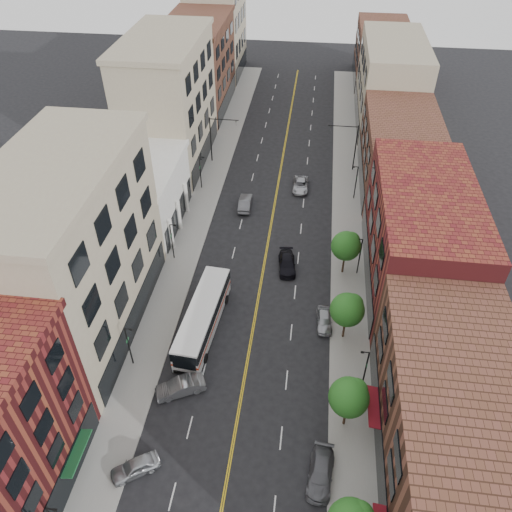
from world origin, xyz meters
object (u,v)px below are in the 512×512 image
at_px(car_angle_b, 180,387).
at_px(car_lane_a, 287,264).
at_px(car_angle_a, 135,467).
at_px(car_parked_mid, 321,473).
at_px(car_parked_far, 324,320).
at_px(car_lane_c, 299,184).
at_px(car_lane_b, 301,185).
at_px(city_bus, 203,316).
at_px(car_lane_behind, 245,203).

height_order(car_angle_b, car_lane_a, car_angle_b).
xyz_separation_m(car_angle_a, car_parked_mid, (14.80, 1.35, 0.01)).
bearing_deg(car_parked_far, car_angle_a, -132.95).
bearing_deg(car_lane_c, car_angle_a, -108.60).
height_order(car_lane_a, car_lane_b, car_lane_a).
distance_m(car_angle_b, car_parked_far, 16.38).
bearing_deg(car_parked_far, car_lane_c, 95.61).
bearing_deg(car_lane_c, city_bus, -111.24).
height_order(car_parked_far, car_lane_c, car_parked_far).
relative_size(car_parked_far, car_lane_a, 0.83).
distance_m(car_lane_behind, car_lane_c, 9.31).
height_order(car_angle_a, car_angle_b, car_angle_b).
height_order(car_angle_a, car_parked_far, car_angle_a).
xyz_separation_m(car_parked_mid, car_lane_b, (-4.05, 42.70, -0.03)).
bearing_deg(car_parked_far, car_lane_behind, 115.48).
bearing_deg(car_angle_a, car_lane_behind, 140.97).
xyz_separation_m(city_bus, car_parked_mid, (12.49, -14.40, -1.16)).
xyz_separation_m(car_angle_b, car_parked_far, (12.92, 10.05, -0.08)).
bearing_deg(car_lane_a, car_lane_b, 80.58).
xyz_separation_m(car_angle_a, car_lane_a, (10.15, 26.38, 0.01)).
xyz_separation_m(city_bus, car_angle_a, (-2.31, -15.75, -1.17)).
bearing_deg(car_angle_a, car_angle_b, 133.14).
bearing_deg(car_parked_far, car_lane_a, 114.84).
bearing_deg(car_angle_b, city_bus, 150.27).
bearing_deg(car_angle_b, car_lane_c, 140.59).
distance_m(city_bus, car_angle_b, 8.00).
height_order(car_angle_a, car_lane_a, car_lane_a).
relative_size(car_lane_behind, car_lane_c, 1.18).
relative_size(city_bus, car_lane_b, 2.64).
height_order(car_angle_b, car_lane_behind, car_lane_behind).
bearing_deg(car_angle_b, car_lane_a, 129.72).
bearing_deg(city_bus, car_lane_a, 58.14).
distance_m(car_lane_behind, car_lane_b, 9.31).
xyz_separation_m(car_parked_mid, car_lane_behind, (-11.38, 36.95, 0.07)).
xyz_separation_m(car_angle_b, car_parked_mid, (13.00, -6.49, -0.07)).
relative_size(car_angle_a, car_angle_b, 0.87).
xyz_separation_m(car_angle_b, car_lane_behind, (1.62, 30.46, 0.01)).
xyz_separation_m(car_parked_mid, car_lane_a, (-4.65, 25.03, -0.00)).
xyz_separation_m(car_lane_behind, car_lane_c, (7.06, 6.08, -0.09)).
xyz_separation_m(car_angle_b, car_lane_a, (8.35, 18.54, -0.07)).
bearing_deg(car_parked_mid, car_lane_behind, 112.57).
bearing_deg(car_parked_far, car_angle_b, -145.62).
relative_size(car_parked_far, car_lane_behind, 0.85).
distance_m(car_angle_a, car_lane_b, 45.34).
height_order(car_angle_a, car_parked_mid, car_parked_mid).
bearing_deg(car_angle_a, car_parked_far, 106.62).
bearing_deg(car_lane_b, car_angle_a, -104.11).
xyz_separation_m(car_lane_behind, car_lane_b, (7.33, 5.74, -0.10)).
relative_size(car_angle_b, car_lane_a, 0.97).
relative_size(car_angle_b, car_parked_far, 1.17).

